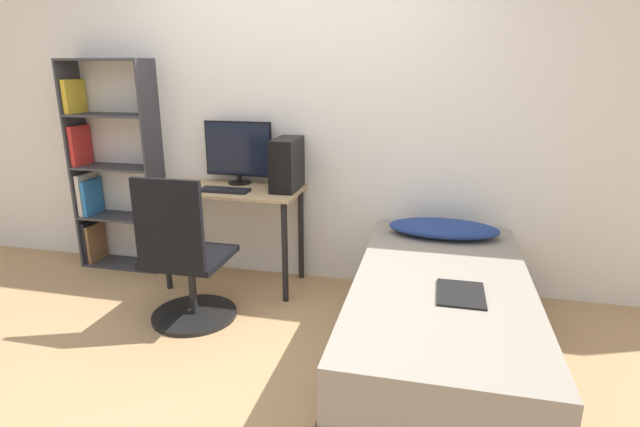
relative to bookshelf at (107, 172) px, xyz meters
name	(u,v)px	position (x,y,z in m)	size (l,w,h in m)	color
ground_plane	(223,378)	(1.57, -1.33, -0.81)	(14.00, 14.00, 0.00)	tan
wall_back	(295,121)	(1.57, 0.16, 0.44)	(8.00, 0.05, 2.50)	silver
desk	(233,206)	(1.16, -0.13, -0.17)	(1.04, 0.53, 0.77)	tan
bookshelf	(107,172)	(0.00, 0.00, 0.00)	(0.71, 0.27, 1.71)	#38383D
office_chair	(186,269)	(1.09, -0.79, -0.43)	(0.57, 0.57, 1.02)	black
bed	(440,321)	(2.71, -0.87, -0.55)	(0.99, 2.02, 0.51)	#4C3D2D
pillow	(443,228)	(2.71, -0.12, -0.24)	(0.75, 0.36, 0.11)	navy
magazine	(461,294)	(2.80, -1.06, -0.29)	(0.24, 0.32, 0.01)	black
monitor	(238,151)	(1.15, 0.03, 0.22)	(0.54, 0.18, 0.48)	black
keyboard	(225,190)	(1.14, -0.24, -0.03)	(0.36, 0.14, 0.02)	black
pc_tower	(287,164)	(1.57, -0.07, 0.15)	(0.17, 0.36, 0.38)	black
phone	(185,182)	(0.72, -0.04, -0.03)	(0.07, 0.14, 0.01)	#B7B7BC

